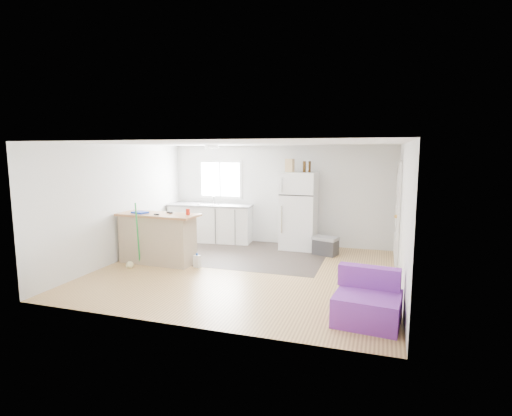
{
  "coord_description": "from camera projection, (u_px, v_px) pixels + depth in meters",
  "views": [
    {
      "loc": [
        2.42,
        -6.9,
        2.26
      ],
      "look_at": [
        -0.02,
        0.7,
        1.12
      ],
      "focal_mm": 28.0,
      "sensor_mm": 36.0,
      "label": 1
    }
  ],
  "objects": [
    {
      "name": "room",
      "position": [
        246.0,
        209.0,
        7.39
      ],
      "size": [
        5.51,
        5.01,
        2.41
      ],
      "color": "#996D40",
      "rests_on": "ground"
    },
    {
      "name": "vinyl_zone",
      "position": [
        234.0,
        253.0,
        8.96
      ],
      "size": [
        4.05,
        2.5,
        0.0
      ],
      "primitive_type": "cube",
      "color": "#372E29",
      "rests_on": "floor"
    },
    {
      "name": "window",
      "position": [
        220.0,
        179.0,
        10.15
      ],
      "size": [
        1.18,
        0.06,
        0.98
      ],
      "color": "white",
      "rests_on": "back_wall"
    },
    {
      "name": "interior_door",
      "position": [
        398.0,
        213.0,
        8.05
      ],
      "size": [
        0.11,
        0.92,
        2.1
      ],
      "color": "white",
      "rests_on": "right_wall"
    },
    {
      "name": "ceiling_fixture",
      "position": [
        212.0,
        147.0,
        8.72
      ],
      "size": [
        0.3,
        0.3,
        0.07
      ],
      "primitive_type": "cylinder",
      "color": "white",
      "rests_on": "ceiling"
    },
    {
      "name": "kitchen_cabinets",
      "position": [
        211.0,
        222.0,
        10.05
      ],
      "size": [
        2.17,
        0.85,
        1.23
      ],
      "rotation": [
        0.0,
        0.0,
        0.09
      ],
      "color": "white",
      "rests_on": "floor"
    },
    {
      "name": "peninsula",
      "position": [
        158.0,
        238.0,
        8.09
      ],
      "size": [
        1.68,
        0.7,
        1.02
      ],
      "rotation": [
        0.0,
        0.0,
        -0.04
      ],
      "color": "tan",
      "rests_on": "floor"
    },
    {
      "name": "refrigerator",
      "position": [
        299.0,
        211.0,
        9.25
      ],
      "size": [
        0.8,
        0.76,
        1.79
      ],
      "rotation": [
        0.0,
        0.0,
        -0.02
      ],
      "color": "white",
      "rests_on": "floor"
    },
    {
      "name": "cooler",
      "position": [
        325.0,
        246.0,
        8.76
      ],
      "size": [
        0.61,
        0.5,
        0.4
      ],
      "rotation": [
        0.0,
        0.0,
        -0.3
      ],
      "color": "#303033",
      "rests_on": "floor"
    },
    {
      "name": "purple_seat",
      "position": [
        368.0,
        303.0,
        5.33
      ],
      "size": [
        0.91,
        0.87,
        0.69
      ],
      "rotation": [
        0.0,
        0.0,
        -0.11
      ],
      "color": "purple",
      "rests_on": "floor"
    },
    {
      "name": "cleaner_jug",
      "position": [
        197.0,
        261.0,
        7.82
      ],
      "size": [
        0.15,
        0.12,
        0.29
      ],
      "rotation": [
        0.0,
        0.0,
        -0.21
      ],
      "color": "white",
      "rests_on": "floor"
    },
    {
      "name": "mop",
      "position": [
        132.0,
        256.0,
        7.78
      ],
      "size": [
        0.29,
        0.35,
        1.31
      ],
      "rotation": [
        0.0,
        0.0,
        0.48
      ],
      "color": "green",
      "rests_on": "floor"
    },
    {
      "name": "red_cup",
      "position": [
        188.0,
        212.0,
        7.86
      ],
      "size": [
        0.11,
        0.11,
        0.12
      ],
      "primitive_type": "cylinder",
      "rotation": [
        0.0,
        0.0,
        0.41
      ],
      "color": "red",
      "rests_on": "peninsula"
    },
    {
      "name": "blue_tray",
      "position": [
        140.0,
        212.0,
        8.06
      ],
      "size": [
        0.35,
        0.29,
        0.04
      ],
      "primitive_type": "cube",
      "rotation": [
        0.0,
        0.0,
        -0.26
      ],
      "color": "#1437BF",
      "rests_on": "peninsula"
    },
    {
      "name": "tool_a",
      "position": [
        170.0,
        213.0,
        8.06
      ],
      "size": [
        0.15,
        0.1,
        0.03
      ],
      "primitive_type": "cube",
      "rotation": [
        0.0,
        0.0,
        -0.36
      ],
      "color": "black",
      "rests_on": "peninsula"
    },
    {
      "name": "tool_b",
      "position": [
        157.0,
        214.0,
        7.84
      ],
      "size": [
        0.1,
        0.04,
        0.03
      ],
      "primitive_type": "cube",
      "rotation": [
        0.0,
        0.0,
        0.0
      ],
      "color": "black",
      "rests_on": "peninsula"
    },
    {
      "name": "cardboard_box",
      "position": [
        290.0,
        165.0,
        9.14
      ],
      "size": [
        0.22,
        0.16,
        0.3
      ],
      "primitive_type": "cube",
      "rotation": [
        0.0,
        0.0,
        -0.36
      ],
      "color": "tan",
      "rests_on": "refrigerator"
    },
    {
      "name": "bottle_left",
      "position": [
        304.0,
        167.0,
        9.01
      ],
      "size": [
        0.09,
        0.09,
        0.25
      ],
      "primitive_type": "cylinder",
      "rotation": [
        0.0,
        0.0,
        -0.31
      ],
      "color": "#37210A",
      "rests_on": "refrigerator"
    },
    {
      "name": "bottle_right",
      "position": [
        309.0,
        167.0,
        9.06
      ],
      "size": [
        0.08,
        0.08,
        0.25
      ],
      "primitive_type": "cylinder",
      "rotation": [
        0.0,
        0.0,
        -0.12
      ],
      "color": "#37210A",
      "rests_on": "refrigerator"
    }
  ]
}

